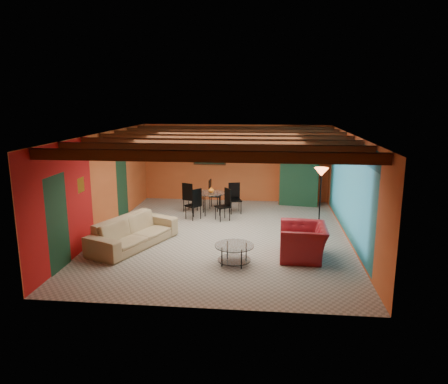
# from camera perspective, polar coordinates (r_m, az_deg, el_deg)

# --- Properties ---
(room) EXTENTS (6.52, 8.01, 2.71)m
(room) POSITION_cam_1_polar(r_m,az_deg,el_deg) (10.92, -0.05, 6.11)
(room) COLOR gray
(room) RESTS_ON ground
(sofa) EXTENTS (1.84, 2.63, 0.72)m
(sofa) POSITION_cam_1_polar(r_m,az_deg,el_deg) (10.70, -12.13, -5.30)
(sofa) COLOR tan
(sofa) RESTS_ON ground
(armchair) EXTENTS (1.07, 1.22, 0.77)m
(armchair) POSITION_cam_1_polar(r_m,az_deg,el_deg) (9.87, 10.64, -6.60)
(armchair) COLOR maroon
(armchair) RESTS_ON ground
(coffee_table) EXTENTS (1.02, 1.02, 0.45)m
(coffee_table) POSITION_cam_1_polar(r_m,az_deg,el_deg) (9.41, 1.39, -8.42)
(coffee_table) COLOR silver
(coffee_table) RESTS_ON ground
(dining_table) EXTENTS (2.29, 2.29, 0.97)m
(dining_table) POSITION_cam_1_polar(r_m,az_deg,el_deg) (13.25, -1.73, -0.98)
(dining_table) COLOR white
(dining_table) RESTS_ON ground
(armoire) EXTENTS (1.32, 0.79, 2.18)m
(armoire) POSITION_cam_1_polar(r_m,az_deg,el_deg) (14.64, 10.04, 2.55)
(armoire) COLOR brown
(armoire) RESTS_ON ground
(floor_lamp) EXTENTS (0.43, 0.43, 1.84)m
(floor_lamp) POSITION_cam_1_polar(r_m,az_deg,el_deg) (11.39, 12.83, -1.31)
(floor_lamp) COLOR black
(floor_lamp) RESTS_ON ground
(ceiling_fan) EXTENTS (1.50, 1.50, 0.44)m
(ceiling_fan) POSITION_cam_1_polar(r_m,az_deg,el_deg) (10.81, -0.11, 6.04)
(ceiling_fan) COLOR #472614
(ceiling_fan) RESTS_ON ceiling
(painting) EXTENTS (1.05, 0.03, 0.65)m
(painting) POSITION_cam_1_polar(r_m,az_deg,el_deg) (14.91, -1.96, 5.10)
(painting) COLOR black
(painting) RESTS_ON wall_back
(potted_plant) EXTENTS (0.43, 0.39, 0.44)m
(potted_plant) POSITION_cam_1_polar(r_m,az_deg,el_deg) (14.47, 10.24, 7.67)
(potted_plant) COLOR #26661E
(potted_plant) RESTS_ON armoire
(vase) EXTENTS (0.23, 0.23, 0.19)m
(vase) POSITION_cam_1_polar(r_m,az_deg,el_deg) (13.13, -1.74, 1.46)
(vase) COLOR orange
(vase) RESTS_ON dining_table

